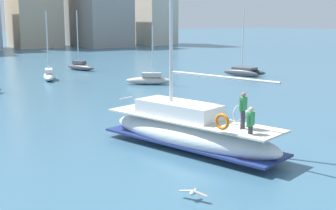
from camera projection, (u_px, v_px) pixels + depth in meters
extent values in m
plane|color=#38607A|center=(207.00, 140.00, 22.82)|extent=(400.00, 400.00, 0.00)
ellipsoid|color=silver|center=(190.00, 135.00, 21.15)|extent=(5.05, 9.89, 1.40)
cube|color=navy|center=(190.00, 141.00, 21.21)|extent=(5.02, 9.71, 0.10)
cube|color=beige|center=(190.00, 119.00, 21.01)|extent=(4.73, 9.37, 0.08)
cube|color=silver|center=(179.00, 109.00, 21.41)|extent=(2.85, 4.62, 0.70)
cylinder|color=#B7B7BC|center=(221.00, 77.00, 19.50)|extent=(1.77, 5.55, 0.12)
cylinder|color=silver|center=(126.00, 98.00, 23.81)|extent=(0.88, 0.32, 0.06)
torus|color=orange|center=(222.00, 122.00, 18.32)|extent=(0.33, 0.71, 0.70)
cylinder|color=#33333D|center=(243.00, 119.00, 19.04)|extent=(0.20, 0.20, 0.80)
cube|color=#338C4C|center=(243.00, 104.00, 18.91)|extent=(0.36, 0.28, 0.56)
sphere|color=#9E7051|center=(244.00, 95.00, 18.83)|extent=(0.20, 0.20, 0.20)
cylinder|color=#338C4C|center=(240.00, 106.00, 18.76)|extent=(0.09, 0.09, 0.50)
cylinder|color=#338C4C|center=(246.00, 104.00, 19.08)|extent=(0.09, 0.09, 0.50)
cylinder|color=#33333D|center=(250.00, 130.00, 18.21)|extent=(0.20, 0.20, 0.35)
cube|color=#338C4C|center=(251.00, 119.00, 18.12)|extent=(0.36, 0.28, 0.56)
sphere|color=beige|center=(251.00, 109.00, 18.05)|extent=(0.20, 0.20, 0.20)
cylinder|color=#338C4C|center=(248.00, 121.00, 17.97)|extent=(0.09, 0.09, 0.50)
cylinder|color=#338C4C|center=(254.00, 119.00, 18.29)|extent=(0.09, 0.09, 0.50)
torus|color=silver|center=(238.00, 114.00, 19.15)|extent=(0.75, 0.28, 0.76)
ellipsoid|color=#B7B2A8|center=(149.00, 81.00, 41.87)|extent=(4.22, 3.34, 0.71)
cube|color=#B7B2A8|center=(152.00, 75.00, 41.76)|extent=(1.84, 1.55, 0.40)
cylinder|color=silver|center=(153.00, 52.00, 41.34)|extent=(0.12, 0.12, 4.74)
ellipsoid|color=#4C4C51|center=(241.00, 73.00, 47.84)|extent=(1.73, 4.16, 0.68)
ellipsoid|color=#4C4C51|center=(248.00, 72.00, 49.02)|extent=(1.73, 4.16, 0.68)
cube|color=#4C4C51|center=(245.00, 68.00, 48.35)|extent=(2.23, 2.70, 0.24)
cylinder|color=silver|center=(243.00, 38.00, 47.92)|extent=(0.11, 0.11, 6.32)
ellipsoid|color=#4C4C51|center=(81.00, 67.00, 53.33)|extent=(2.59, 4.48, 0.71)
cube|color=#4C4C51|center=(79.00, 62.00, 53.35)|extent=(1.28, 1.89, 0.40)
cylinder|color=silver|center=(78.00, 38.00, 52.86)|extent=(0.12, 0.12, 6.27)
ellipsoid|color=silver|center=(49.00, 76.00, 45.03)|extent=(2.29, 4.69, 0.74)
cube|color=silver|center=(49.00, 71.00, 44.70)|extent=(1.18, 1.95, 0.40)
cylinder|color=silver|center=(47.00, 42.00, 44.06)|extent=(0.12, 0.12, 6.06)
ellipsoid|color=silver|center=(193.00, 193.00, 15.25)|extent=(0.40, 0.33, 0.16)
sphere|color=silver|center=(195.00, 190.00, 15.41)|extent=(0.11, 0.11, 0.11)
cone|color=gold|center=(196.00, 190.00, 15.47)|extent=(0.08, 0.07, 0.04)
cube|color=#9E9993|center=(186.00, 191.00, 15.38)|extent=(0.38, 0.53, 0.13)
cube|color=#9E9993|center=(200.00, 194.00, 15.12)|extent=(0.38, 0.53, 0.13)
sphere|color=silver|center=(246.00, 114.00, 28.15)|extent=(0.65, 0.65, 0.65)
cylinder|color=black|center=(246.00, 109.00, 28.09)|extent=(0.04, 0.04, 0.60)
cube|color=gray|center=(98.00, 5.00, 97.77)|extent=(9.51, 16.83, 18.01)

